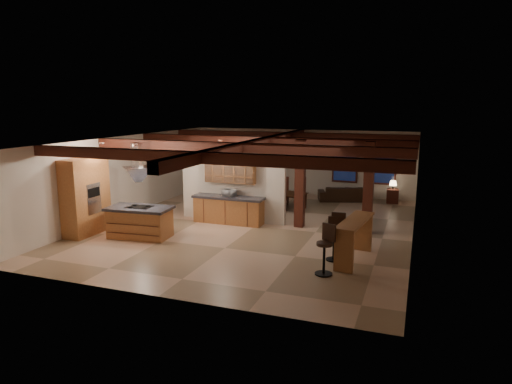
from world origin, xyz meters
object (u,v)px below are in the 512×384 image
(bar_counter, at_px, (355,233))
(sofa, at_px, (344,194))
(dining_table, at_px, (283,200))
(kitchen_island, at_px, (140,222))

(bar_counter, bearing_deg, sofa, 101.30)
(dining_table, bearing_deg, kitchen_island, -104.39)
(sofa, height_order, bar_counter, bar_counter)
(sofa, distance_m, bar_counter, 7.56)
(kitchen_island, distance_m, bar_counter, 6.48)
(kitchen_island, xyz_separation_m, dining_table, (2.96, 5.32, -0.18))
(kitchen_island, relative_size, sofa, 0.97)
(sofa, bearing_deg, dining_table, 27.84)
(kitchen_island, relative_size, bar_counter, 0.94)
(dining_table, relative_size, bar_counter, 0.82)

